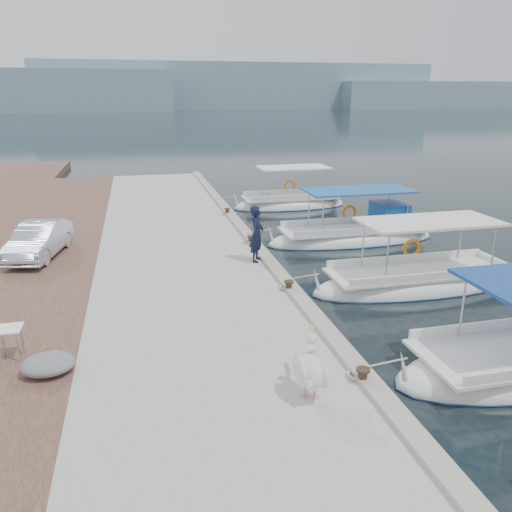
{
  "coord_description": "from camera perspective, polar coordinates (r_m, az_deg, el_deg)",
  "views": [
    {
      "loc": [
        -4.44,
        -11.46,
        6.0
      ],
      "look_at": [
        -1.0,
        2.9,
        1.2
      ],
      "focal_mm": 35.0,
      "sensor_mm": 36.0,
      "label": 1
    }
  ],
  "objects": [
    {
      "name": "pelican",
      "position": [
        9.64,
        6.24,
        -12.79
      ],
      "size": [
        0.78,
        1.46,
        1.13
      ],
      "color": "tan",
      "rests_on": "concrete_quay"
    },
    {
      "name": "distant_hills",
      "position": [
        215.66,
        -4.63,
        18.39
      ],
      "size": [
        330.0,
        60.0,
        18.0
      ],
      "color": "#73909F",
      "rests_on": "ground"
    },
    {
      "name": "cobblestone_strip",
      "position": [
        17.79,
        -24.23,
        -2.5
      ],
      "size": [
        4.0,
        40.0,
        0.5
      ],
      "primitive_type": "cube",
      "color": "brown",
      "rests_on": "ground"
    },
    {
      "name": "fishing_caique_d",
      "position": [
        21.75,
        11.14,
        2.17
      ],
      "size": [
        7.47,
        2.28,
        2.83
      ],
      "color": "white",
      "rests_on": "ground"
    },
    {
      "name": "quay_curb",
      "position": [
        17.84,
        0.87,
        0.25
      ],
      "size": [
        0.44,
        40.0,
        0.12
      ],
      "primitive_type": "cube",
      "color": "#9E998C",
      "rests_on": "concrete_quay"
    },
    {
      "name": "fisherman",
      "position": [
        17.0,
        0.08,
        2.55
      ],
      "size": [
        0.74,
        0.84,
        1.94
      ],
      "primitive_type": "imported",
      "rotation": [
        0.0,
        0.0,
        1.09
      ],
      "color": "black",
      "rests_on": "concrete_quay"
    },
    {
      "name": "concrete_quay",
      "position": [
        17.49,
        -8.0,
        -1.36
      ],
      "size": [
        6.0,
        40.0,
        0.5
      ],
      "primitive_type": "cube",
      "color": "#A3A39E",
      "rests_on": "ground"
    },
    {
      "name": "mooring_bollards",
      "position": [
        14.59,
        3.78,
        -3.37
      ],
      "size": [
        0.28,
        20.28,
        0.33
      ],
      "color": "black",
      "rests_on": "concrete_quay"
    },
    {
      "name": "ground",
      "position": [
        13.68,
        7.0,
        -8.16
      ],
      "size": [
        400.0,
        400.0,
        0.0
      ],
      "primitive_type": "plane",
      "color": "black",
      "rests_on": "ground"
    },
    {
      "name": "folding_table",
      "position": [
        12.11,
        -26.34,
        -8.28
      ],
      "size": [
        0.55,
        0.55,
        0.73
      ],
      "color": "silver",
      "rests_on": "cobblestone_strip"
    },
    {
      "name": "tarp_bundle",
      "position": [
        11.36,
        -22.67,
        -11.33
      ],
      "size": [
        1.1,
        0.9,
        0.4
      ],
      "primitive_type": "ellipsoid",
      "color": "slate",
      "rests_on": "cobblestone_strip"
    },
    {
      "name": "fishing_caique_e",
      "position": [
        28.02,
        3.9,
        5.87
      ],
      "size": [
        6.37,
        2.25,
        2.83
      ],
      "color": "white",
      "rests_on": "ground"
    },
    {
      "name": "parked_car",
      "position": [
        19.18,
        -23.55,
        1.7
      ],
      "size": [
        1.99,
        3.87,
        1.22
      ],
      "primitive_type": "imported",
      "rotation": [
        0.0,
        0.0,
        -0.2
      ],
      "color": "silver",
      "rests_on": "cobblestone_strip"
    },
    {
      "name": "fishing_caique_c",
      "position": [
        17.11,
        18.02,
        -3.0
      ],
      "size": [
        7.3,
        2.25,
        2.83
      ],
      "color": "white",
      "rests_on": "ground"
    }
  ]
}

